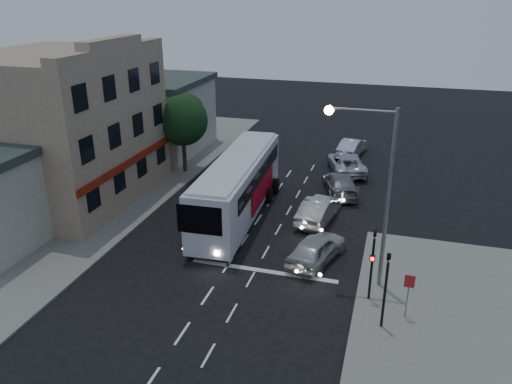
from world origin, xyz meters
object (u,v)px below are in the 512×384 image
(car_sedan_c, at_px, (346,163))
(traffic_signal_side, at_px, (386,281))
(car_sedan_b, at_px, (340,184))
(traffic_signal_main, at_px, (373,257))
(streetlight, at_px, (376,179))
(regulatory_sign, at_px, (409,289))
(car_extra, at_px, (352,147))
(car_suv, at_px, (317,248))
(tour_bus, at_px, (238,185))
(street_tree, at_px, (182,118))
(car_sedan_a, at_px, (319,210))

(car_sedan_c, distance_m, traffic_signal_side, 20.32)
(car_sedan_b, distance_m, traffic_signal_main, 13.68)
(car_sedan_c, bearing_deg, streetlight, 83.24)
(regulatory_sign, bearing_deg, car_extra, 101.83)
(streetlight, bearing_deg, car_extra, 98.03)
(car_suv, bearing_deg, traffic_signal_side, 144.31)
(tour_bus, height_order, street_tree, street_tree)
(car_suv, xyz_separation_m, traffic_signal_main, (3.08, -3.02, 1.64))
(car_sedan_b, xyz_separation_m, traffic_signal_side, (3.81, -15.20, 1.67))
(car_sedan_c, bearing_deg, car_suv, 73.59)
(car_suv, distance_m, car_sedan_a, 5.16)
(car_sedan_a, bearing_deg, tour_bus, 15.82)
(car_sedan_a, relative_size, regulatory_sign, 2.19)
(car_sedan_b, bearing_deg, traffic_signal_side, 87.68)
(car_sedan_a, xyz_separation_m, streetlight, (3.56, -6.70, 4.94))
(car_sedan_c, distance_m, street_tree, 13.64)
(tour_bus, height_order, car_sedan_a, tour_bus)
(tour_bus, bearing_deg, car_suv, -39.48)
(car_sedan_b, height_order, traffic_signal_main, traffic_signal_main)
(car_sedan_b, bearing_deg, car_sedan_c, -105.24)
(traffic_signal_side, height_order, regulatory_sign, traffic_signal_side)
(car_sedan_a, bearing_deg, streetlight, 126.54)
(traffic_signal_main, bearing_deg, car_suv, 135.50)
(tour_bus, distance_m, traffic_signal_side, 13.55)
(car_sedan_a, bearing_deg, street_tree, -18.50)
(car_suv, relative_size, car_sedan_c, 0.82)
(traffic_signal_side, distance_m, streetlight, 4.84)
(tour_bus, relative_size, streetlight, 1.46)
(tour_bus, bearing_deg, street_tree, 132.26)
(streetlight, bearing_deg, car_sedan_b, 103.59)
(car_suv, relative_size, streetlight, 0.51)
(tour_bus, relative_size, traffic_signal_side, 3.22)
(car_sedan_c, bearing_deg, traffic_signal_side, 84.21)
(traffic_signal_main, distance_m, streetlight, 3.61)
(car_sedan_c, height_order, traffic_signal_side, traffic_signal_side)
(tour_bus, relative_size, regulatory_sign, 5.99)
(car_sedan_b, distance_m, car_extra, 9.35)
(car_suv, height_order, street_tree, street_tree)
(traffic_signal_main, bearing_deg, regulatory_sign, -30.84)
(streetlight, bearing_deg, traffic_signal_main, -79.80)
(tour_bus, xyz_separation_m, car_suv, (5.94, -4.44, -1.39))
(streetlight, relative_size, street_tree, 1.45)
(car_sedan_a, distance_m, traffic_signal_main, 9.12)
(street_tree, bearing_deg, tour_bus, -45.00)
(car_sedan_c, relative_size, traffic_signal_side, 1.36)
(car_sedan_b, bearing_deg, street_tree, -21.00)
(car_suv, xyz_separation_m, car_sedan_b, (-0.03, 10.20, -0.03))
(car_sedan_a, xyz_separation_m, traffic_signal_main, (3.82, -8.12, 1.63))
(car_sedan_a, bearing_deg, car_extra, -83.74)
(traffic_signal_main, height_order, streetlight, streetlight)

